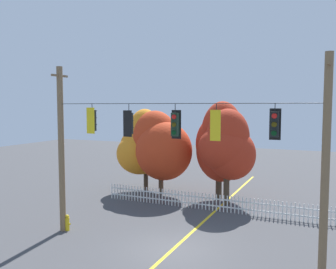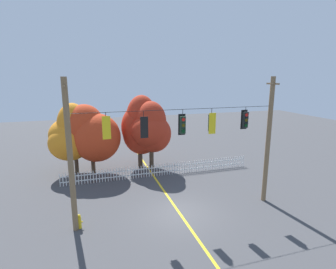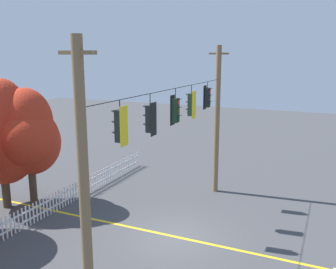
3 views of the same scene
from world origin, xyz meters
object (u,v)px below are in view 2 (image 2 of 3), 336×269
Objects in this scene: traffic_signal_northbound_primary at (144,127)px; fire_hydrant at (79,221)px; traffic_signal_southbound_primary at (106,127)px; traffic_signal_westbound_side at (183,125)px; traffic_signal_northbound_secondary at (211,123)px; traffic_signal_eastbound_side at (245,120)px; autumn_maple_mid at (92,134)px; autumn_maple_far_west at (151,129)px; autumn_oak_far_east at (141,127)px; autumn_maple_near_fence at (73,135)px.

traffic_signal_northbound_primary reaches higher than fire_hydrant.
fire_hydrant is at bearing 176.57° from traffic_signal_southbound_primary.
fire_hydrant is (-3.71, 0.10, -5.11)m from traffic_signal_northbound_primary.
traffic_signal_westbound_side is 1.81m from traffic_signal_northbound_secondary.
traffic_signal_southbound_primary is at bearing -179.87° from traffic_signal_eastbound_side.
traffic_signal_westbound_side is at bearing 0.27° from traffic_signal_southbound_primary.
fire_hydrant is (-5.97, 0.08, -5.11)m from traffic_signal_westbound_side.
autumn_maple_mid is at bearing 135.66° from traffic_signal_eastbound_side.
traffic_signal_northbound_primary is at bearing -1.57° from fire_hydrant.
traffic_signal_northbound_primary is 6.32m from fire_hydrant.
autumn_maple_far_west is (4.40, 8.13, -1.89)m from traffic_signal_southbound_primary.
traffic_signal_northbound_secondary is at bearing -75.59° from autumn_oak_far_east.
traffic_signal_northbound_secondary is (4.07, -0.00, 0.01)m from traffic_signal_northbound_primary.
traffic_signal_northbound_primary is at bearing -73.62° from autumn_maple_mid.
autumn_maple_far_west is (6.52, -1.13, 0.34)m from autumn_maple_near_fence.
autumn_oak_far_east is (4.28, 0.44, 0.27)m from autumn_maple_mid.
autumn_maple_mid is at bearing 118.98° from traffic_signal_westbound_side.
traffic_signal_northbound_secondary reaches higher than autumn_maple_far_west.
autumn_oak_far_east is at bearing 104.41° from traffic_signal_northbound_secondary.
traffic_signal_westbound_side is at bearing -55.36° from autumn_maple_near_fence.
traffic_signal_southbound_primary reaches higher than autumn_maple_mid.
autumn_maple_near_fence is 0.99× the size of autumn_maple_far_west.
traffic_signal_eastbound_side is at bearing 0.49° from traffic_signal_northbound_secondary.
autumn_oak_far_east reaches higher than autumn_maple_far_west.
autumn_maple_far_west reaches higher than fire_hydrant.
autumn_maple_far_west is at bearing 61.60° from traffic_signal_southbound_primary.
traffic_signal_westbound_side is 4.09m from traffic_signal_eastbound_side.
fire_hydrant is (0.42, -9.16, -2.97)m from autumn_maple_near_fence.
autumn_maple_near_fence is 5.85m from autumn_oak_far_east.
traffic_signal_northbound_secondary is 12.56m from autumn_maple_near_fence.
traffic_signal_northbound_primary is at bearing -100.56° from autumn_oak_far_east.
traffic_signal_westbound_side reaches higher than autumn_maple_near_fence.
autumn_maple_far_west is at bearing -6.97° from autumn_maple_mid.
traffic_signal_northbound_secondary is 0.25× the size of autumn_maple_near_fence.
traffic_signal_westbound_side is at bearing 179.37° from traffic_signal_northbound_secondary.
autumn_maple_near_fence is 6.63m from autumn_maple_far_west.
autumn_maple_far_west is (-3.96, 8.11, -1.89)m from traffic_signal_eastbound_side.
traffic_signal_northbound_secondary is 0.23× the size of autumn_oak_far_east.
autumn_maple_far_west is at bearing 73.60° from traffic_signal_northbound_primary.
traffic_signal_westbound_side is at bearing -61.02° from autumn_maple_mid.
traffic_signal_eastbound_side is 1.70× the size of fire_hydrant.
traffic_signal_southbound_primary is at bearing -112.03° from autumn_oak_far_east.
autumn_maple_near_fence is 9.64m from fire_hydrant.
autumn_maple_mid is 0.90× the size of autumn_oak_far_east.
autumn_maple_far_west is at bearing 89.07° from traffic_signal_westbound_side.
traffic_signal_westbound_side is 11.44m from autumn_maple_near_fence.
autumn_maple_far_west reaches higher than autumn_maple_mid.
autumn_oak_far_east is at bearing 123.12° from autumn_maple_far_west.
traffic_signal_northbound_primary is 0.22× the size of autumn_oak_far_east.
traffic_signal_southbound_primary reaches higher than autumn_maple_far_west.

